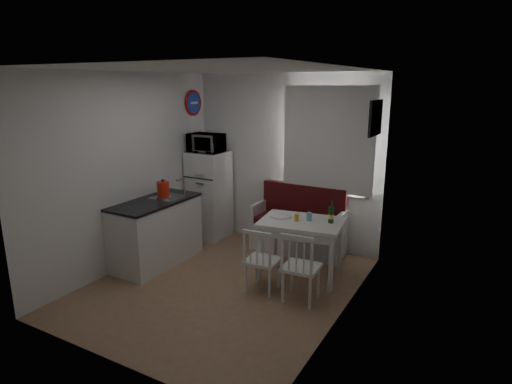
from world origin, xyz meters
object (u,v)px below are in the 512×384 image
at_px(bench, 299,230).
at_px(chair_left, 259,254).
at_px(kitchen_counter, 157,231).
at_px(wine_bottle, 331,212).
at_px(kettle, 163,190).
at_px(microwave, 206,143).
at_px(fridge, 209,195).
at_px(dining_table, 301,227).
at_px(chair_right, 298,261).

distance_m(bench, chair_left, 1.49).
relative_size(kitchen_counter, wine_bottle, 4.62).
relative_size(bench, kettle, 5.15).
height_order(chair_left, microwave, microwave).
bearing_deg(kitchen_counter, wine_bottle, 15.47).
bearing_deg(microwave, kettle, -88.40).
distance_m(kitchen_counter, kettle, 0.59).
relative_size(kitchen_counter, microwave, 2.50).
xyz_separation_m(chair_left, kettle, (-1.64, 0.24, 0.53)).
xyz_separation_m(fridge, wine_bottle, (2.27, -0.61, 0.21)).
bearing_deg(dining_table, fridge, 151.39).
height_order(chair_right, kettle, kettle).
bearing_deg(wine_bottle, fridge, 164.95).
bearing_deg(chair_right, dining_table, 106.98).
xyz_separation_m(kettle, wine_bottle, (2.24, 0.51, -0.12)).
bearing_deg(fridge, kitchen_counter, -90.90).
xyz_separation_m(bench, fridge, (-1.53, -0.11, 0.37)).
xyz_separation_m(chair_left, wine_bottle, (0.60, 0.75, 0.41)).
bearing_deg(microwave, kitchen_counter, -90.94).
distance_m(bench, wine_bottle, 1.19).
relative_size(kettle, wine_bottle, 0.94).
distance_m(chair_left, chair_right, 0.50).
relative_size(bench, chair_left, 3.17).
relative_size(kitchen_counter, dining_table, 1.18).
xyz_separation_m(chair_right, fridge, (-2.17, 1.37, 0.17)).
distance_m(chair_left, wine_bottle, 1.05).
xyz_separation_m(kitchen_counter, bench, (1.55, 1.36, -0.13)).
distance_m(kitchen_counter, wine_bottle, 2.42).
xyz_separation_m(bench, kettle, (-1.50, -1.23, 0.71)).
xyz_separation_m(kitchen_counter, chair_left, (1.69, -0.12, 0.05)).
relative_size(chair_left, wine_bottle, 1.52).
height_order(fridge, kettle, fridge).
distance_m(chair_right, kettle, 2.21).
xyz_separation_m(dining_table, fridge, (-1.92, 0.71, 0.02)).
relative_size(bench, chair_right, 3.01).
bearing_deg(kettle, chair_left, -8.41).
height_order(kitchen_counter, wine_bottle, kitchen_counter).
relative_size(dining_table, wine_bottle, 3.91).
xyz_separation_m(kitchen_counter, wine_bottle, (2.29, 0.63, 0.46)).
bearing_deg(wine_bottle, chair_right, -97.52).
height_order(chair_left, wine_bottle, wine_bottle).
bearing_deg(kitchen_counter, chair_right, -3.24).
bearing_deg(chair_right, chair_left, 175.67).
relative_size(fridge, microwave, 2.65).
distance_m(kitchen_counter, dining_table, 2.02).
bearing_deg(bench, microwave, -173.97).
height_order(dining_table, kettle, kettle).
bearing_deg(fridge, microwave, -90.00).
xyz_separation_m(chair_left, chair_right, (0.50, -0.00, 0.03)).
bearing_deg(chair_left, kettle, 167.35).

